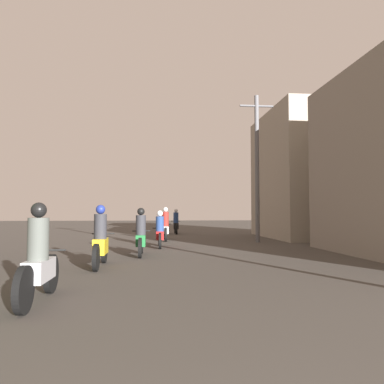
# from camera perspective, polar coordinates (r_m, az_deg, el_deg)

# --- Properties ---
(motorcycle_silver) EXTENTS (0.60, 2.06, 1.57)m
(motorcycle_silver) POSITION_cam_1_polar(r_m,az_deg,el_deg) (6.43, -22.30, -9.91)
(motorcycle_silver) COLOR black
(motorcycle_silver) RESTS_ON ground_plane
(motorcycle_yellow) EXTENTS (0.60, 2.15, 1.60)m
(motorcycle_yellow) POSITION_cam_1_polar(r_m,az_deg,el_deg) (10.02, -13.77, -7.41)
(motorcycle_yellow) COLOR black
(motorcycle_yellow) RESTS_ON ground_plane
(motorcycle_green) EXTENTS (0.60, 1.96, 1.55)m
(motorcycle_green) POSITION_cam_1_polar(r_m,az_deg,el_deg) (12.30, -7.80, -6.72)
(motorcycle_green) COLOR black
(motorcycle_green) RESTS_ON ground_plane
(motorcycle_red) EXTENTS (0.60, 2.07, 1.47)m
(motorcycle_red) POSITION_cam_1_polar(r_m,az_deg,el_deg) (15.15, -4.93, -6.16)
(motorcycle_red) COLOR black
(motorcycle_red) RESTS_ON ground_plane
(motorcycle_white) EXTENTS (0.60, 2.05, 1.64)m
(motorcycle_white) POSITION_cam_1_polar(r_m,az_deg,el_deg) (18.57, -4.08, -5.36)
(motorcycle_white) COLOR black
(motorcycle_white) RESTS_ON ground_plane
(motorcycle_black) EXTENTS (0.60, 2.02, 1.61)m
(motorcycle_black) POSITION_cam_1_polar(r_m,az_deg,el_deg) (24.01, -2.48, -4.88)
(motorcycle_black) COLOR black
(motorcycle_black) RESTS_ON ground_plane
(building_right_far) EXTENTS (4.46, 6.87, 6.91)m
(building_right_far) POSITION_cam_1_polar(r_m,az_deg,el_deg) (21.75, 16.99, 2.49)
(building_right_far) COLOR gray
(building_right_far) RESTS_ON ground_plane
(utility_pole_far) EXTENTS (1.60, 0.20, 6.91)m
(utility_pole_far) POSITION_cam_1_polar(r_m,az_deg,el_deg) (17.84, 9.89, 4.11)
(utility_pole_far) COLOR slate
(utility_pole_far) RESTS_ON ground_plane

